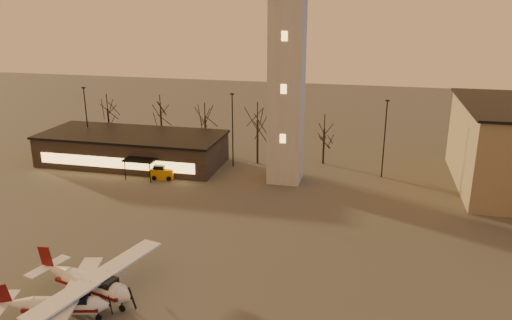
# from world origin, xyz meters

# --- Properties ---
(ground) EXTENTS (220.00, 220.00, 0.00)m
(ground) POSITION_xyz_m (0.00, 0.00, 0.00)
(ground) COLOR #494744
(ground) RESTS_ON ground
(control_tower) EXTENTS (6.80, 6.80, 32.60)m
(control_tower) POSITION_xyz_m (0.00, 30.00, 16.33)
(control_tower) COLOR #9E9B96
(control_tower) RESTS_ON ground
(terminal) EXTENTS (25.40, 12.20, 4.30)m
(terminal) POSITION_xyz_m (-21.99, 31.98, 2.16)
(terminal) COLOR black
(terminal) RESTS_ON ground
(light_poles) EXTENTS (58.50, 12.25, 10.14)m
(light_poles) POSITION_xyz_m (0.50, 31.00, 5.41)
(light_poles) COLOR black
(light_poles) RESTS_ON ground
(tree_row) EXTENTS (37.20, 9.20, 8.80)m
(tree_row) POSITION_xyz_m (-13.70, 39.16, 5.94)
(tree_row) COLOR black
(tree_row) RESTS_ON ground
(cessna_front) EXTENTS (8.70, 10.86, 3.00)m
(cessna_front) POSITION_xyz_m (-9.77, -2.60, 1.03)
(cessna_front) COLOR silver
(cessna_front) RESTS_ON ground
(cessna_rear) EXTENTS (10.12, 12.61, 3.49)m
(cessna_rear) POSITION_xyz_m (-8.98, -0.10, 1.19)
(cessna_rear) COLOR silver
(cessna_rear) RESTS_ON ground
(service_cart) EXTENTS (3.03, 2.09, 1.83)m
(service_cart) POSITION_xyz_m (-15.39, 26.99, 0.70)
(service_cart) COLOR #C27C0B
(service_cart) RESTS_ON ground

